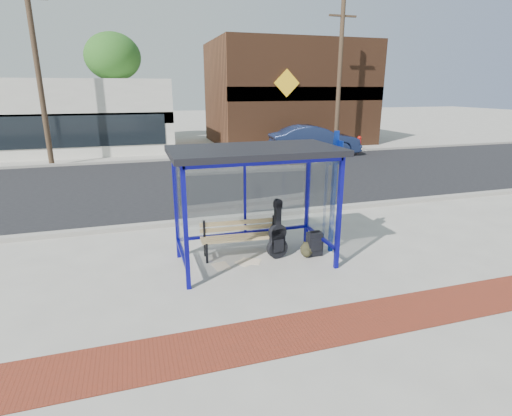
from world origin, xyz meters
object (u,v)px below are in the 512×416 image
object	(u,v)px
fire_hydrant	(359,142)
backpack	(307,250)
guitar_bag	(277,238)
suitcase	(314,244)
bench	(241,235)
parked_car	(314,140)

from	to	relation	value
fire_hydrant	backpack	bearing A→B (deg)	-124.90
guitar_bag	suitcase	size ratio (longest dim) A/B	2.16
fire_hydrant	bench	bearing A→B (deg)	-129.65
guitar_bag	fire_hydrant	size ratio (longest dim) A/B	1.51
backpack	parked_car	bearing A→B (deg)	83.89
suitcase	fire_hydrant	distance (m)	16.34
backpack	suitcase	bearing A→B (deg)	28.10
parked_car	fire_hydrant	xyz separation A→B (m)	(3.36, 0.93, -0.35)
guitar_bag	fire_hydrant	world-z (taller)	guitar_bag
suitcase	fire_hydrant	size ratio (longest dim) A/B	0.70
suitcase	fire_hydrant	xyz separation A→B (m)	(9.23, 13.48, 0.18)
suitcase	backpack	distance (m)	0.23
bench	suitcase	bearing A→B (deg)	-13.95
bench	parked_car	distance (m)	14.15
bench	parked_car	xyz separation A→B (m)	(7.40, 12.05, 0.34)
guitar_bag	backpack	bearing A→B (deg)	-21.65
guitar_bag	parked_car	size ratio (longest dim) A/B	0.26
suitcase	fire_hydrant	bearing A→B (deg)	54.39
guitar_bag	fire_hydrant	bearing A→B (deg)	44.47
guitar_bag	parked_car	world-z (taller)	parked_car
guitar_bag	backpack	size ratio (longest dim) A/B	3.79
parked_car	fire_hydrant	size ratio (longest dim) A/B	5.90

